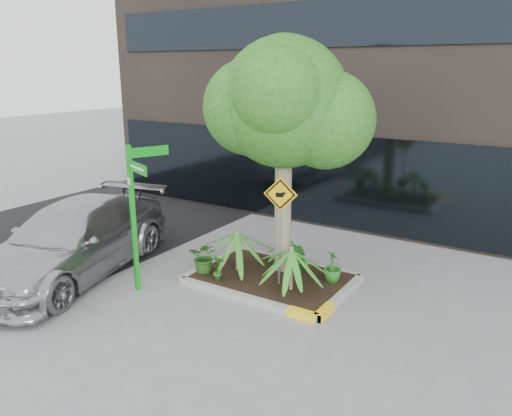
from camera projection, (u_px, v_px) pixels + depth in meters
The scene contains 14 objects.
ground at pixel (257, 285), 10.64m from camera, with size 80.00×80.00×0.00m, color gray.
asphalt_road at pixel (60, 233), 13.97m from camera, with size 7.00×80.00×0.01m, color black.
planter at pixel (273, 279), 10.72m from camera, with size 3.35×2.36×0.15m.
tree at pixel (285, 103), 10.15m from camera, with size 3.45×3.06×5.18m.
palm_front at pixel (292, 250), 9.86m from camera, with size 1.02×1.02×1.13m.
palm_left at pixel (237, 233), 10.84m from camera, with size 1.03×1.03×1.15m.
palm_back at pixel (289, 241), 11.07m from camera, with size 0.75×0.75×0.83m.
parked_car at pixel (73, 240), 11.06m from camera, with size 2.21×5.43×1.57m, color #AAAAAE.
shrub_a at pixel (205, 257), 10.85m from camera, with size 0.64×0.64×0.71m, color #225217.
shrub_b at pixel (332, 266), 10.37m from camera, with size 0.38×0.38×0.69m, color #23691F.
shrub_c at pixel (218, 267), 10.44m from camera, with size 0.31×0.31×0.58m, color #24611E.
shrub_d at pixel (299, 258), 10.78m from camera, with size 0.39×0.39×0.71m, color #1C5719.
street_sign_post at pixel (136, 203), 9.92m from camera, with size 0.83×1.11×3.03m.
cattle_sign at pixel (280, 213), 10.00m from camera, with size 0.67×0.24×2.25m.
Camera 1 is at (5.20, -8.30, 4.47)m, focal length 35.00 mm.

